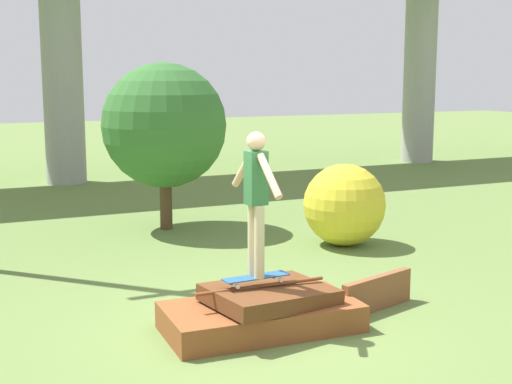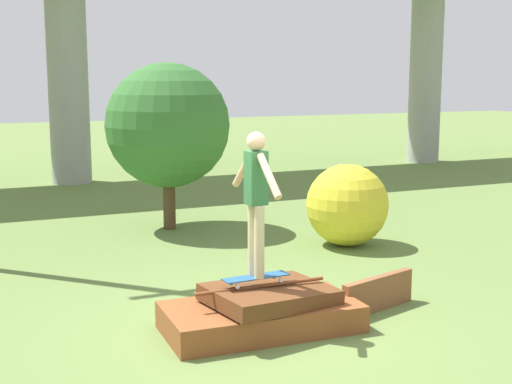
{
  "view_description": "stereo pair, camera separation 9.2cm",
  "coord_description": "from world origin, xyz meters",
  "px_view_note": "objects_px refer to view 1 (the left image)",
  "views": [
    {
      "loc": [
        -3.46,
        -7.37,
        3.02
      ],
      "look_at": [
        -0.04,
        0.05,
        1.67
      ],
      "focal_mm": 50.0,
      "sensor_mm": 36.0,
      "label": 1
    },
    {
      "loc": [
        -3.38,
        -7.41,
        3.02
      ],
      "look_at": [
        -0.04,
        0.05,
        1.67
      ],
      "focal_mm": 50.0,
      "sensor_mm": 36.0,
      "label": 2
    }
  ],
  "objects_px": {
    "skateboard": "(256,277)",
    "skater": "(256,193)",
    "bush_yellow_flowering": "(344,205)",
    "tree_behind_right": "(164,126)"
  },
  "relations": [
    {
      "from": "skateboard",
      "to": "tree_behind_right",
      "type": "relative_size",
      "value": 0.26
    },
    {
      "from": "skateboard",
      "to": "tree_behind_right",
      "type": "distance_m",
      "value": 6.07
    },
    {
      "from": "skater",
      "to": "bush_yellow_flowering",
      "type": "height_order",
      "value": "skater"
    },
    {
      "from": "tree_behind_right",
      "to": "bush_yellow_flowering",
      "type": "bearing_deg",
      "value": -46.81
    },
    {
      "from": "skateboard",
      "to": "tree_behind_right",
      "type": "bearing_deg",
      "value": 82.78
    },
    {
      "from": "skater",
      "to": "bush_yellow_flowering",
      "type": "relative_size",
      "value": 1.17
    },
    {
      "from": "skateboard",
      "to": "skater",
      "type": "bearing_deg",
      "value": 63.43
    },
    {
      "from": "skateboard",
      "to": "bush_yellow_flowering",
      "type": "distance_m",
      "value": 4.55
    },
    {
      "from": "skateboard",
      "to": "tree_behind_right",
      "type": "height_order",
      "value": "tree_behind_right"
    },
    {
      "from": "bush_yellow_flowering",
      "to": "skateboard",
      "type": "bearing_deg",
      "value": -134.92
    }
  ]
}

